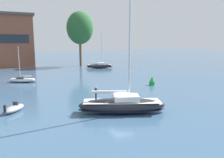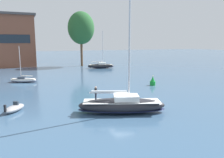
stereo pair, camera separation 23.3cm
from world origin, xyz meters
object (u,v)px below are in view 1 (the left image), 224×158
(sailboat_moored_mid_channel, at_px, (22,80))
(sailboat_moored_far_slip, at_px, (100,66))
(tree_shore_center, at_px, (80,28))
(motor_tender, at_px, (14,108))
(channel_buoy, at_px, (152,81))
(sailboat_main, at_px, (122,105))

(sailboat_moored_mid_channel, bearing_deg, sailboat_moored_far_slip, 36.14)
(tree_shore_center, bearing_deg, motor_tender, -114.57)
(sailboat_moored_mid_channel, distance_m, channel_buoy, 27.32)
(sailboat_main, relative_size, motor_tender, 4.22)
(sailboat_moored_mid_channel, bearing_deg, motor_tender, -94.18)
(motor_tender, relative_size, channel_buoy, 1.75)
(sailboat_moored_mid_channel, relative_size, sailboat_moored_far_slip, 0.64)
(sailboat_main, distance_m, channel_buoy, 18.49)
(sailboat_moored_mid_channel, bearing_deg, channel_buoy, -30.13)
(tree_shore_center, bearing_deg, channel_buoy, -85.36)
(sailboat_moored_mid_channel, distance_m, motor_tender, 21.20)
(tree_shore_center, bearing_deg, sailboat_moored_far_slip, -66.22)
(sailboat_moored_mid_channel, height_order, sailboat_moored_far_slip, sailboat_moored_far_slip)
(tree_shore_center, distance_m, channel_buoy, 42.50)
(sailboat_moored_far_slip, bearing_deg, channel_buoy, -91.24)
(tree_shore_center, xyz_separation_m, motor_tender, (-21.89, -47.89, -12.98))
(tree_shore_center, relative_size, channel_buoy, 9.69)
(tree_shore_center, distance_m, motor_tender, 54.23)
(sailboat_moored_far_slip, bearing_deg, motor_tender, -123.61)
(tree_shore_center, xyz_separation_m, channel_buoy, (3.28, -40.45, -12.61))
(tree_shore_center, height_order, sailboat_moored_mid_channel, tree_shore_center)
(sailboat_main, xyz_separation_m, sailboat_moored_far_slip, (13.80, 44.49, -0.17))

